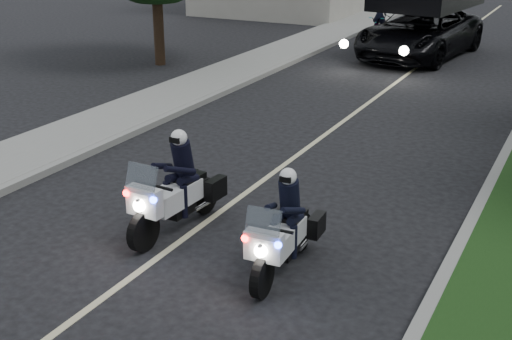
% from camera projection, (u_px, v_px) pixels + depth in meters
% --- Properties ---
extents(ground, '(120.00, 120.00, 0.00)m').
position_uv_depth(ground, '(139.00, 272.00, 9.96)').
color(ground, black).
rests_on(ground, ground).
extents(curb_left, '(0.20, 60.00, 0.15)m').
position_uv_depth(curb_left, '(229.00, 90.00, 19.99)').
color(curb_left, gray).
rests_on(curb_left, ground).
extents(sidewalk_left, '(2.00, 60.00, 0.16)m').
position_uv_depth(sidewalk_left, '(197.00, 86.00, 20.46)').
color(sidewalk_left, gray).
rests_on(sidewalk_left, ground).
extents(lane_marking, '(0.12, 50.00, 0.01)m').
position_uv_depth(lane_marking, '(360.00, 109.00, 18.27)').
color(lane_marking, '#BFB78C').
rests_on(lane_marking, ground).
extents(police_moto_left, '(0.83, 2.08, 1.73)m').
position_uv_depth(police_moto_left, '(178.00, 229.00, 11.30)').
color(police_moto_left, silver).
rests_on(police_moto_left, ground).
extents(police_moto_right, '(0.76, 1.91, 1.59)m').
position_uv_depth(police_moto_right, '(283.00, 270.00, 10.01)').
color(police_moto_right, silver).
rests_on(police_moto_right, ground).
extents(police_suv, '(3.78, 6.80, 3.15)m').
position_uv_depth(police_suv, '(418.00, 57.00, 25.02)').
color(police_suv, black).
rests_on(police_suv, ground).
extents(bicycle, '(0.70, 1.82, 0.94)m').
position_uv_depth(bicycle, '(378.00, 38.00, 28.70)').
color(bicycle, black).
rests_on(bicycle, ground).
extents(cyclist, '(0.61, 0.44, 1.60)m').
position_uv_depth(cyclist, '(378.00, 38.00, 28.70)').
color(cyclist, black).
rests_on(cyclist, ground).
extents(tree_left_near, '(6.24, 6.24, 9.64)m').
position_uv_depth(tree_left_near, '(160.00, 64.00, 23.72)').
color(tree_left_near, '#163F15').
rests_on(tree_left_near, ground).
extents(tree_left_far, '(7.91, 7.91, 11.07)m').
position_uv_depth(tree_left_far, '(292.00, 12.00, 36.40)').
color(tree_left_far, black).
rests_on(tree_left_far, ground).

